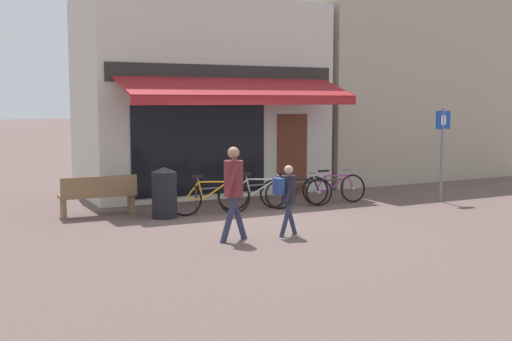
% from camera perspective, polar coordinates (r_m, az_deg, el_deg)
% --- Properties ---
extents(ground_plane, '(160.00, 160.00, 0.00)m').
position_cam_1_polar(ground_plane, '(13.22, 0.57, -4.46)').
color(ground_plane, brown).
extents(shop_front, '(6.37, 4.49, 5.04)m').
position_cam_1_polar(shop_front, '(17.36, -4.77, 6.41)').
color(shop_front, beige).
rests_on(shop_front, ground_plane).
extents(neighbour_building, '(7.05, 4.00, 6.37)m').
position_cam_1_polar(neighbour_building, '(21.45, 12.06, 8.05)').
color(neighbour_building, tan).
rests_on(neighbour_building, ground_plane).
extents(bike_rack_rail, '(3.95, 0.04, 0.57)m').
position_cam_1_polar(bike_rack_rail, '(14.72, 1.61, -1.47)').
color(bike_rack_rail, '#47494F').
rests_on(bike_rack_rail, ground_plane).
extents(bicycle_orange, '(1.78, 0.54, 0.87)m').
position_cam_1_polar(bicycle_orange, '(13.84, -4.13, -2.36)').
color(bicycle_orange, black).
rests_on(bicycle_orange, ground_plane).
extents(bicycle_silver, '(1.76, 0.78, 0.89)m').
position_cam_1_polar(bicycle_silver, '(14.37, 0.10, -2.04)').
color(bicycle_silver, black).
rests_on(bicycle_silver, ground_plane).
extents(bicycle_black, '(1.73, 0.58, 0.81)m').
position_cam_1_polar(bicycle_black, '(14.87, 3.60, -1.89)').
color(bicycle_black, black).
rests_on(bicycle_black, ground_plane).
extents(bicycle_purple, '(1.71, 0.52, 0.84)m').
position_cam_1_polar(bicycle_purple, '(15.47, 6.96, -1.58)').
color(bicycle_purple, black).
rests_on(bicycle_purple, ground_plane).
extents(pedestrian_adult, '(0.60, 0.52, 1.67)m').
position_cam_1_polar(pedestrian_adult, '(11.16, -2.01, -1.12)').
color(pedestrian_adult, '#282D47').
rests_on(pedestrian_adult, ground_plane).
extents(pedestrian_child, '(0.50, 0.40, 1.30)m').
position_cam_1_polar(pedestrian_child, '(11.63, 2.77, -1.89)').
color(pedestrian_child, '#282D47').
rests_on(pedestrian_child, ground_plane).
extents(litter_bin, '(0.54, 0.54, 1.08)m').
position_cam_1_polar(litter_bin, '(13.55, -8.14, -1.94)').
color(litter_bin, black).
rests_on(litter_bin, ground_plane).
extents(parking_sign, '(0.44, 0.07, 2.27)m').
position_cam_1_polar(parking_sign, '(16.10, 16.22, 2.22)').
color(parking_sign, slate).
rests_on(parking_sign, ground_plane).
extents(park_bench, '(1.61, 0.48, 0.87)m').
position_cam_1_polar(park_bench, '(14.01, -13.84, -2.11)').
color(park_bench, brown).
rests_on(park_bench, ground_plane).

